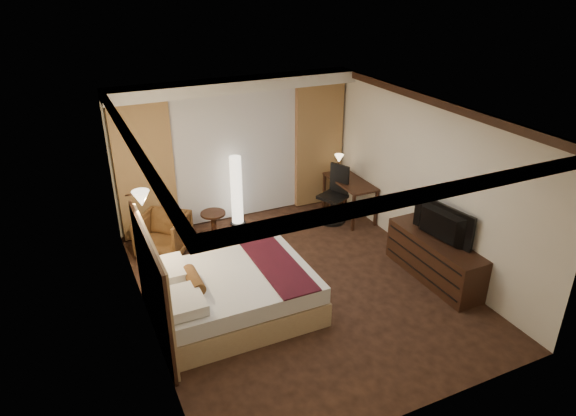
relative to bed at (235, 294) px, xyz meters
name	(u,v)px	position (x,y,z in m)	size (l,w,h in m)	color
floor	(299,285)	(1.11, 0.23, -0.32)	(4.50, 5.50, 0.01)	black
ceiling	(301,114)	(1.11, 0.23, 2.38)	(4.50, 5.50, 0.01)	white
back_wall	(235,150)	(1.11, 2.98, 1.03)	(4.50, 0.02, 2.70)	white
left_wall	(140,238)	(-1.14, 0.23, 1.03)	(0.02, 5.50, 2.70)	white
right_wall	(426,181)	(3.36, 0.23, 1.03)	(0.02, 5.50, 2.70)	white
crown_molding	(301,118)	(1.11, 0.23, 2.32)	(4.50, 5.50, 0.12)	black
soffit	(236,85)	(1.11, 2.73, 2.28)	(4.50, 0.50, 0.20)	white
curtain_sheer	(237,156)	(1.11, 2.90, 0.93)	(2.48, 0.04, 2.45)	silver
curtain_left_drape	(145,171)	(-0.59, 2.84, 0.93)	(1.00, 0.14, 2.45)	#A2834A
curtain_right_drape	(318,145)	(2.81, 2.84, 0.93)	(1.00, 0.14, 2.45)	#A2834A
wall_sconce	(141,199)	(-0.98, 0.84, 1.30)	(0.24, 0.24, 0.24)	white
bed	(235,294)	(0.00, 0.00, 0.00)	(2.16, 1.68, 0.63)	white
headboard	(153,286)	(-1.09, 0.00, 0.43)	(0.12, 1.98, 1.50)	tan
armchair	(163,233)	(-0.53, 2.09, 0.07)	(0.76, 0.71, 0.78)	#543219
side_table	(214,225)	(0.41, 2.28, -0.07)	(0.45, 0.45, 0.49)	black
floor_lamp	(237,191)	(0.98, 2.60, 0.37)	(0.29, 0.29, 1.37)	white
desk	(349,199)	(3.06, 1.99, 0.06)	(0.55, 1.21, 0.75)	black
desk_lamp	(339,165)	(3.06, 2.44, 0.60)	(0.18, 0.18, 0.34)	#FFD899
office_chair	(333,195)	(2.65, 1.94, 0.24)	(0.53, 0.53, 1.10)	black
dresser	(434,258)	(3.11, -0.46, 0.03)	(0.50, 1.79, 0.70)	black
television	(438,220)	(3.08, -0.46, 0.70)	(1.12, 0.65, 0.15)	black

